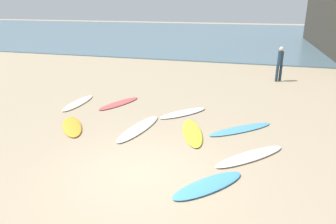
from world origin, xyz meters
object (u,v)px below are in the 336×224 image
at_px(surfboard_7, 183,113).
at_px(beachgoer_near, 280,62).
at_px(surfboard_3, 78,103).
at_px(surfboard_4, 250,156).
at_px(surfboard_6, 72,126).
at_px(surfboard_8, 208,185).
at_px(surfboard_1, 139,128).
at_px(surfboard_5, 119,103).
at_px(surfboard_0, 241,129).
at_px(surfboard_2, 192,132).

relative_size(surfboard_7, beachgoer_near, 1.14).
height_order(surfboard_3, surfboard_4, surfboard_4).
xyz_separation_m(surfboard_6, surfboard_7, (3.24, 2.35, -0.00)).
bearing_deg(surfboard_8, surfboard_4, -76.74).
distance_m(surfboard_1, surfboard_5, 2.90).
xyz_separation_m(surfboard_6, beachgoer_near, (6.84, 8.75, 0.97)).
distance_m(surfboard_3, surfboard_5, 1.70).
xyz_separation_m(surfboard_0, surfboard_2, (-1.46, -0.71, 0.01)).
height_order(surfboard_4, surfboard_8, surfboard_4).
relative_size(surfboard_1, surfboard_5, 1.20).
xyz_separation_m(surfboard_1, surfboard_6, (-2.19, -0.47, 0.01)).
height_order(surfboard_0, surfboard_4, surfboard_4).
bearing_deg(surfboard_6, surfboard_4, -42.18).
bearing_deg(surfboard_6, beachgoer_near, 15.29).
bearing_deg(surfboard_7, surfboard_8, 149.31).
xyz_separation_m(surfboard_1, beachgoer_near, (4.65, 8.28, 0.98)).
xyz_separation_m(surfboard_1, surfboard_4, (3.61, -1.03, 0.00)).
bearing_deg(surfboard_1, surfboard_5, -44.35).
bearing_deg(surfboard_2, surfboard_3, -36.24).
bearing_deg(surfboard_4, surfboard_6, 37.50).
relative_size(surfboard_3, surfboard_7, 1.09).
height_order(surfboard_2, surfboard_4, surfboard_4).
distance_m(surfboard_1, beachgoer_near, 9.54).
bearing_deg(surfboard_6, surfboard_8, -61.27).
bearing_deg(surfboard_7, surfboard_5, 30.44).
distance_m(surfboard_0, surfboard_4, 1.94).
bearing_deg(surfboard_2, surfboard_0, -171.84).
distance_m(surfboard_3, surfboard_7, 4.45).
bearing_deg(surfboard_1, surfboard_7, -110.92).
bearing_deg(surfboard_0, surfboard_2, -106.75).
height_order(surfboard_1, surfboard_8, surfboard_8).
xyz_separation_m(surfboard_3, surfboard_5, (1.64, 0.42, -0.01)).
relative_size(surfboard_5, surfboard_6, 1.10).
distance_m(surfboard_2, surfboard_3, 5.45).
bearing_deg(surfboard_1, beachgoer_near, -111.06).
bearing_deg(surfboard_6, surfboard_1, -24.52).
relative_size(surfboard_3, surfboard_5, 1.06).
xyz_separation_m(surfboard_0, surfboard_6, (-5.42, -1.34, 0.01)).
relative_size(surfboard_5, surfboard_8, 1.08).
bearing_deg(surfboard_7, surfboard_2, 151.56).
xyz_separation_m(surfboard_3, surfboard_4, (7.01, -2.92, 0.01)).
distance_m(surfboard_4, surfboard_6, 5.83).
relative_size(surfboard_0, surfboard_8, 1.24).
height_order(surfboard_7, surfboard_8, surfboard_7).
bearing_deg(beachgoer_near, surfboard_4, -124.62).
relative_size(surfboard_1, beachgoer_near, 1.41).
height_order(surfboard_0, surfboard_7, surfboard_7).
bearing_deg(surfboard_0, surfboard_7, -157.54).
relative_size(surfboard_1, surfboard_4, 1.08).
relative_size(surfboard_3, surfboard_6, 1.16).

